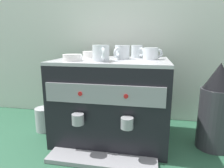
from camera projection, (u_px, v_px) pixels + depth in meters
name	position (u px, v px, depth m)	size (l,w,h in m)	color
ground_plane	(112.00, 136.00, 1.15)	(4.00, 4.00, 0.00)	#28563D
tiled_backsplash_wall	(121.00, 47.00, 1.36)	(2.80, 0.03, 1.01)	silver
espresso_machine	(112.00, 100.00, 1.10)	(0.60, 0.52, 0.45)	black
ceramic_cup_0	(137.00, 52.00, 1.14)	(0.08, 0.09, 0.07)	silver
ceramic_cup_1	(151.00, 54.00, 1.04)	(0.11, 0.08, 0.06)	silver
ceramic_cup_2	(122.00, 52.00, 1.06)	(0.08, 0.12, 0.07)	silver
ceramic_cup_3	(101.00, 53.00, 0.95)	(0.08, 0.12, 0.08)	silver
ceramic_bowl_0	(93.00, 54.00, 1.18)	(0.13, 0.13, 0.04)	white
ceramic_bowl_1	(72.00, 58.00, 0.98)	(0.09, 0.09, 0.03)	white
coffee_grinder	(216.00, 109.00, 0.99)	(0.16, 0.16, 0.44)	#333338
milk_pitcher	(44.00, 119.00, 1.21)	(0.11, 0.11, 0.14)	#B7B7BC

